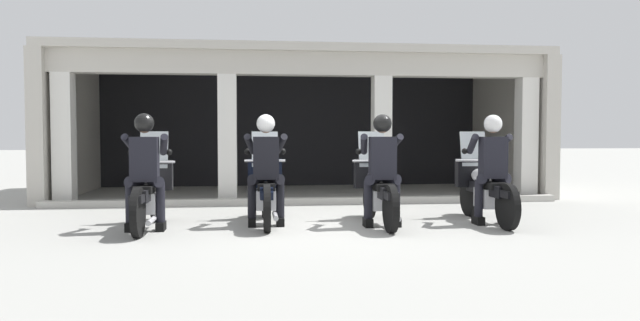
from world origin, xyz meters
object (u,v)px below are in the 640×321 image
police_officer_far_right (492,160)px  motorcycle_far_right (484,188)px  motorcycle_center_right (378,189)px  police_officer_center_left (266,160)px  police_officer_center_right (382,160)px  police_officer_far_left (145,161)px  motorcycle_center_left (266,189)px  motorcycle_far_left (149,192)px

police_officer_far_right → motorcycle_far_right: bearing=104.9°
motorcycle_center_right → police_officer_far_right: bearing=7.0°
police_officer_center_left → motorcycle_far_right: size_ratio=0.78×
police_officer_center_left → police_officer_far_right: (3.25, -0.21, 0.00)m
motorcycle_center_right → police_officer_center_right: (-0.00, -0.28, 0.44)m
police_officer_center_left → motorcycle_far_right: 3.28m
police_officer_far_left → motorcycle_far_right: bearing=21.7°
police_officer_far_left → police_officer_center_right: same height
motorcycle_center_left → police_officer_center_left: size_ratio=1.29×
police_officer_far_left → motorcycle_center_right: size_ratio=0.78×
motorcycle_center_left → police_officer_center_left: police_officer_center_left is taller
police_officer_center_left → police_officer_center_right: 1.64m
motorcycle_center_right → motorcycle_far_right: size_ratio=1.00×
motorcycle_far_left → police_officer_center_right: 3.29m
police_officer_center_left → motorcycle_far_right: police_officer_center_left is taller
police_officer_far_left → motorcycle_far_right: 4.90m
motorcycle_center_left → motorcycle_far_right: bearing=3.2°
motorcycle_far_left → police_officer_far_right: 4.90m
motorcycle_far_right → police_officer_far_left: bearing=-161.3°
police_officer_far_left → police_officer_far_right: bearing=18.4°
motorcycle_far_left → police_officer_center_right: (3.25, -0.28, 0.44)m
motorcycle_far_left → police_officer_center_left: size_ratio=1.29×
motorcycle_far_left → police_officer_far_right: size_ratio=1.29×
police_officer_far_left → motorcycle_center_right: bearing=23.1°
police_officer_far_left → police_officer_center_left: same height
police_officer_far_left → motorcycle_far_left: bearing=107.9°
police_officer_center_left → motorcycle_center_right: (1.63, 0.05, -0.44)m
motorcycle_center_left → motorcycle_far_right: 3.26m
police_officer_center_left → motorcycle_far_left: bearing=-174.8°
motorcycle_far_left → motorcycle_center_right: bearing=18.2°
motorcycle_far_left → police_officer_center_left: police_officer_center_left is taller
motorcycle_center_left → motorcycle_far_right: (3.25, -0.21, 0.00)m
motorcycle_far_left → police_officer_far_left: 0.52m
motorcycle_far_right → police_officer_far_right: (-0.00, -0.28, 0.44)m
motorcycle_far_left → motorcycle_center_left: (1.62, 0.23, 0.00)m
motorcycle_center_left → motorcycle_center_right: same height
motorcycle_center_left → motorcycle_center_right: size_ratio=1.00×
motorcycle_far_left → motorcycle_far_right: bearing=18.4°
motorcycle_center_left → police_officer_center_right: 1.76m
police_officer_center_left → police_officer_center_right: same height
motorcycle_center_left → police_officer_center_right: bearing=-10.6°
motorcycle_center_left → police_officer_center_right: police_officer_center_right is taller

